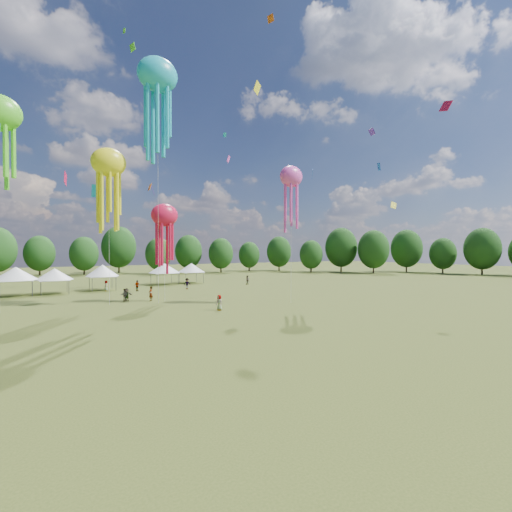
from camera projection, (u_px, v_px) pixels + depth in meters
ground at (437, 390)px, 16.57m from camera, size 300.00×300.00×0.00m
spectator_near at (124, 295)px, 45.52m from camera, size 0.82×0.66×1.59m
spectators_far at (172, 288)px, 53.75m from camera, size 25.30×26.87×1.87m
festival_tents at (114, 270)px, 60.31m from camera, size 34.26×11.95×4.13m
show_kites at (126, 146)px, 41.43m from camera, size 33.49×12.43×29.70m
small_kites at (167, 81)px, 50.85m from camera, size 74.54×51.78×45.07m
treeline at (109, 250)px, 67.62m from camera, size 201.57×95.24×13.43m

